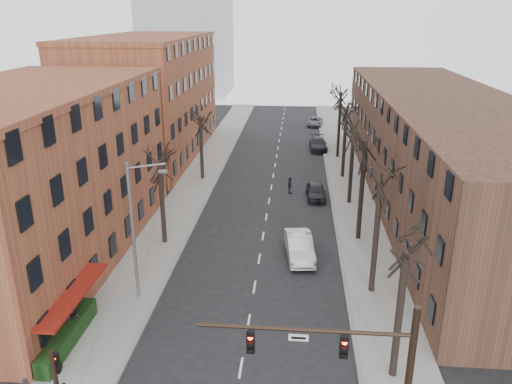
% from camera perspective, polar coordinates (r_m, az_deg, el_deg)
% --- Properties ---
extents(sidewalk_left, '(4.00, 90.00, 0.15)m').
position_cam_1_polar(sidewalk_left, '(55.49, -6.34, 1.86)').
color(sidewalk_left, gray).
rests_on(sidewalk_left, ground).
extents(sidewalk_right, '(4.00, 90.00, 0.15)m').
position_cam_1_polar(sidewalk_right, '(54.75, 10.33, 1.40)').
color(sidewalk_right, gray).
rests_on(sidewalk_right, ground).
extents(building_left_near, '(12.00, 26.00, 12.00)m').
position_cam_1_polar(building_left_near, '(38.41, -24.28, 1.24)').
color(building_left_near, brown).
rests_on(building_left_near, ground).
extents(building_left_far, '(12.00, 28.00, 14.00)m').
position_cam_1_polar(building_left_far, '(64.31, -12.17, 10.38)').
color(building_left_far, brown).
rests_on(building_left_far, ground).
extents(building_right, '(12.00, 50.00, 10.00)m').
position_cam_1_polar(building_right, '(50.13, 20.34, 4.63)').
color(building_right, '#533326').
rests_on(building_right, ground).
extents(awning_left, '(1.20, 7.00, 0.15)m').
position_cam_1_polar(awning_left, '(30.86, -19.55, -15.11)').
color(awning_left, maroon).
rests_on(awning_left, ground).
extents(hedge, '(0.80, 6.00, 1.00)m').
position_cam_1_polar(hedge, '(29.81, -20.66, -15.11)').
color(hedge, '#1A3713').
rests_on(hedge, sidewalk_left).
extents(tree_right_a, '(5.20, 5.20, 10.00)m').
position_cam_1_polar(tree_right_a, '(27.36, 15.30, -19.67)').
color(tree_right_a, black).
rests_on(tree_right_a, ground).
extents(tree_right_b, '(5.20, 5.20, 10.80)m').
position_cam_1_polar(tree_right_b, '(33.83, 13.01, -11.08)').
color(tree_right_b, black).
rests_on(tree_right_b, ground).
extents(tree_right_c, '(5.20, 5.20, 11.60)m').
position_cam_1_polar(tree_right_c, '(40.85, 11.56, -5.33)').
color(tree_right_c, black).
rests_on(tree_right_c, ground).
extents(tree_right_d, '(5.20, 5.20, 10.00)m').
position_cam_1_polar(tree_right_d, '(48.17, 10.56, -1.29)').
color(tree_right_d, black).
rests_on(tree_right_d, ground).
extents(tree_right_e, '(5.20, 5.20, 10.80)m').
position_cam_1_polar(tree_right_e, '(55.68, 9.83, 1.67)').
color(tree_right_e, black).
rests_on(tree_right_e, ground).
extents(tree_right_f, '(5.20, 5.20, 11.60)m').
position_cam_1_polar(tree_right_f, '(63.31, 9.27, 3.92)').
color(tree_right_f, black).
rests_on(tree_right_f, ground).
extents(tree_left_a, '(5.20, 5.20, 9.50)m').
position_cam_1_polar(tree_left_a, '(40.04, -10.36, -5.79)').
color(tree_left_a, black).
rests_on(tree_left_a, ground).
extents(tree_left_b, '(5.20, 5.20, 9.50)m').
position_cam_1_polar(tree_left_b, '(54.51, -6.12, 1.45)').
color(tree_left_b, black).
rests_on(tree_left_b, ground).
extents(signal_mast_arm, '(8.14, 0.30, 7.20)m').
position_cam_1_polar(signal_mast_arm, '(20.44, 12.67, -19.14)').
color(signal_mast_arm, black).
rests_on(signal_mast_arm, ground).
extents(streetlight, '(2.45, 0.22, 9.03)m').
position_cam_1_polar(streetlight, '(30.87, -13.65, -3.80)').
color(streetlight, slate).
rests_on(streetlight, ground).
extents(silver_sedan, '(2.44, 5.41, 1.72)m').
position_cam_1_polar(silver_sedan, '(37.04, 4.99, -6.23)').
color(silver_sedan, silver).
rests_on(silver_sedan, ground).
extents(parked_car_near, '(1.98, 4.44, 1.48)m').
position_cam_1_polar(parked_car_near, '(48.80, 6.85, 0.12)').
color(parked_car_near, black).
rests_on(parked_car_near, ground).
extents(parked_car_mid, '(2.34, 5.44, 1.56)m').
position_cam_1_polar(parked_car_mid, '(66.39, 7.12, 5.47)').
color(parked_car_mid, black).
rests_on(parked_car_mid, ground).
extents(parked_car_far, '(2.65, 4.94, 1.32)m').
position_cam_1_polar(parked_car_far, '(80.95, 6.77, 8.00)').
color(parked_car_far, slate).
rests_on(parked_car_far, ground).
extents(pedestrian_b, '(0.82, 0.65, 1.64)m').
position_cam_1_polar(pedestrian_b, '(30.42, -20.12, -13.55)').
color(pedestrian_b, black).
rests_on(pedestrian_b, sidewalk_left).
extents(pedestrian_crossing, '(0.63, 1.08, 1.74)m').
position_cam_1_polar(pedestrian_crossing, '(49.75, 3.89, 0.76)').
color(pedestrian_crossing, black).
rests_on(pedestrian_crossing, ground).
extents(bicycle, '(1.68, 1.01, 0.83)m').
position_cam_1_polar(bicycle, '(28.55, -22.47, -17.30)').
color(bicycle, gray).
rests_on(bicycle, sidewalk_left).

